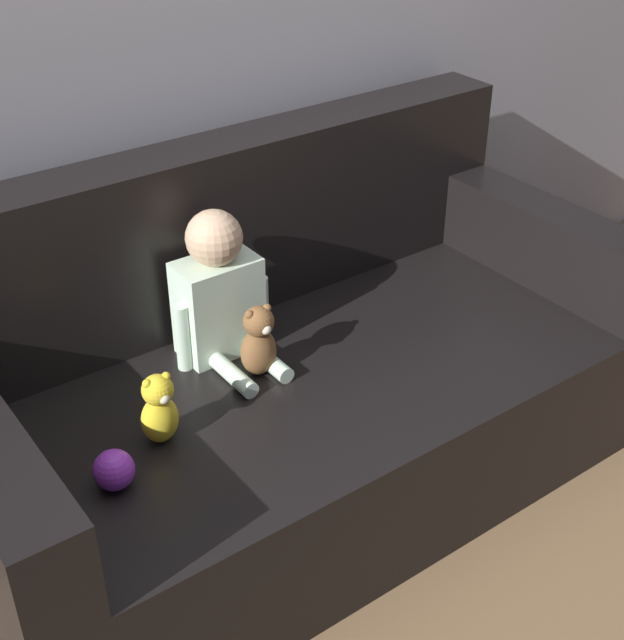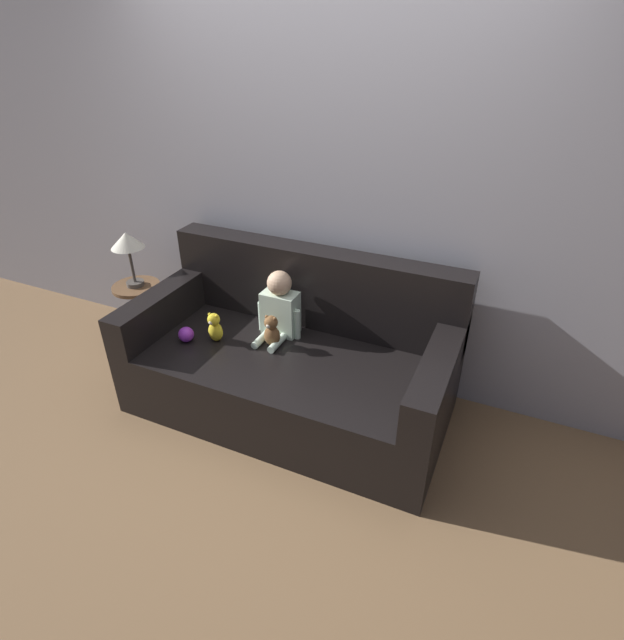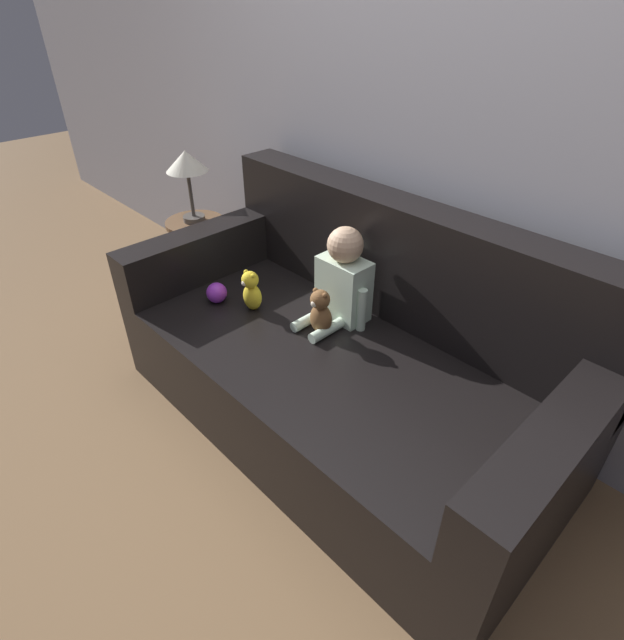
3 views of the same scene
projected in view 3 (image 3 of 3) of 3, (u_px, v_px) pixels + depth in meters
ground_plane at (334, 421)px, 2.24m from camera, size 12.00×12.00×0.00m
wall_back at (449, 92)px, 1.82m from camera, size 8.00×0.05×2.60m
couch at (347, 360)px, 2.10m from camera, size 1.90×0.94×0.92m
person_baby at (342, 280)px, 2.09m from camera, size 0.29×0.32×0.42m
teddy_bear_brown at (321, 312)px, 2.04m from camera, size 0.10×0.09×0.21m
plush_toy_side at (251, 291)px, 2.19m from camera, size 0.09×0.09×0.19m
toy_ball at (217, 293)px, 2.27m from camera, size 0.09×0.09×0.09m
side_table at (190, 192)px, 2.70m from camera, size 0.33×0.33×0.91m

